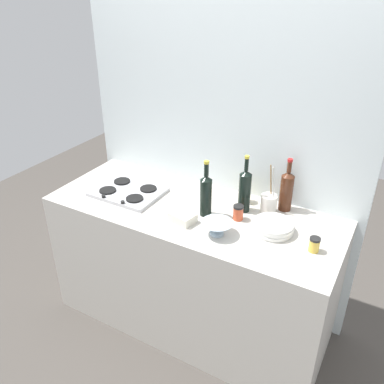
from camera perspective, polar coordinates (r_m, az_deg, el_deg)
name	(u,v)px	position (r m, az deg, el deg)	size (l,w,h in m)	color
ground_plane	(192,317)	(3.02, 0.00, -17.23)	(6.00, 6.00, 0.00)	#47423D
counter_block	(192,268)	(2.72, 0.00, -10.61)	(1.80, 0.70, 0.90)	beige
backsplash_panel	(221,134)	(2.60, 4.16, 8.12)	(1.90, 0.06, 2.52)	silver
stovetop_hob	(128,192)	(2.65, -8.97, 0.06)	(0.43, 0.33, 0.04)	#B2B2B7
plate_stack	(273,227)	(2.28, 11.36, -4.85)	(0.23, 0.23, 0.06)	white
wine_bottle_leftmost	(206,194)	(2.34, 1.97, -0.33)	(0.07, 0.07, 0.35)	black
wine_bottle_mid_left	(245,190)	(2.40, 7.43, 0.30)	(0.07, 0.07, 0.36)	black
wine_bottle_mid_right	(286,190)	(2.46, 13.15, 0.27)	(0.08, 0.08, 0.33)	#472314
mixing_bowl	(217,228)	(2.22, 3.54, -5.03)	(0.18, 0.18, 0.08)	silver
butter_dish	(182,217)	(2.33, -1.35, -3.58)	(0.14, 0.10, 0.05)	silver
utensil_crock	(269,203)	(2.44, 10.75, -1.58)	(0.10, 0.10, 0.31)	silver
condiment_jar_front	(314,244)	(2.18, 16.83, -7.08)	(0.06, 0.06, 0.08)	gold
condiment_jar_rear	(238,212)	(2.35, 6.51, -2.87)	(0.06, 0.06, 0.09)	#C64C2D
condiment_jar_spare	(244,194)	(2.53, 7.38, -0.25)	(0.07, 0.07, 0.11)	gold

